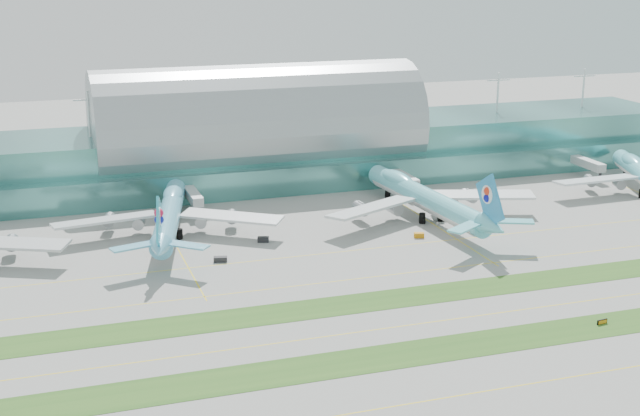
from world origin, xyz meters
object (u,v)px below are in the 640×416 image
object	(u,v)px
terminal	(258,143)
airliner_b	(169,214)
airliner_c	(425,197)
taxiway_sign_east	(602,322)

from	to	relation	value
terminal	airliner_b	bearing A→B (deg)	-126.30
airliner_b	airliner_c	xyz separation A→B (m)	(80.10, -7.91, 0.48)
airliner_c	terminal	bearing A→B (deg)	115.64
terminal	airliner_c	distance (m)	75.93
terminal	airliner_c	bearing A→B (deg)	-59.95
airliner_c	taxiway_sign_east	distance (m)	90.99
terminal	taxiway_sign_east	distance (m)	161.96
airliner_c	taxiway_sign_east	bearing A→B (deg)	-92.56
airliner_b	taxiway_sign_east	world-z (taller)	airliner_b
airliner_c	airliner_b	bearing A→B (deg)	169.95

